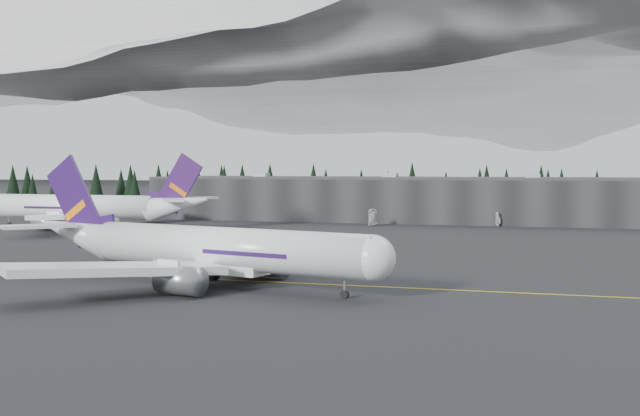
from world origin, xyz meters
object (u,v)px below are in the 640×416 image
(terminal, at_px, (425,199))
(gse_vehicle_b, at_px, (498,224))
(gse_vehicle_a, at_px, (372,224))
(jet_parked, at_px, (91,207))
(jet_main, at_px, (196,247))

(terminal, distance_m, gse_vehicle_b, 27.51)
(terminal, distance_m, gse_vehicle_a, 26.22)
(jet_parked, bearing_deg, gse_vehicle_a, -155.42)
(gse_vehicle_a, bearing_deg, gse_vehicle_b, -16.49)
(jet_parked, relative_size, gse_vehicle_b, 16.83)
(jet_main, relative_size, jet_parked, 0.90)
(jet_main, xyz_separation_m, gse_vehicle_b, (31.17, 115.94, -4.27))
(jet_main, height_order, gse_vehicle_a, jet_main)
(jet_main, distance_m, jet_parked, 103.69)
(terminal, bearing_deg, jet_main, -94.04)
(terminal, xyz_separation_m, gse_vehicle_a, (-9.97, -23.58, -5.66))
(jet_main, bearing_deg, jet_parked, 144.45)
(terminal, relative_size, gse_vehicle_a, 34.64)
(gse_vehicle_a, xyz_separation_m, gse_vehicle_b, (31.83, 7.87, 0.01))
(jet_main, bearing_deg, gse_vehicle_a, 104.70)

